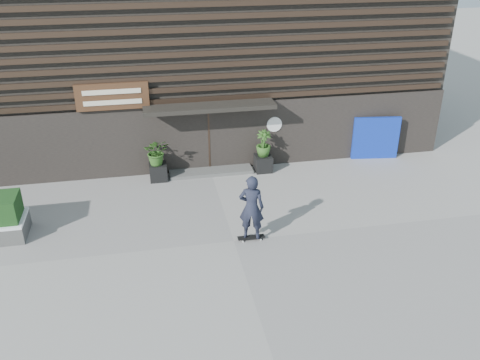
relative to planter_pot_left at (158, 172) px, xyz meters
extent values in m
plane|color=gray|center=(1.90, -4.40, -0.30)|extent=(80.00, 80.00, 0.00)
cube|color=#4D4E4B|center=(1.90, 0.20, -0.24)|extent=(3.00, 0.80, 0.12)
cube|color=black|center=(0.00, 0.00, 0.00)|extent=(0.60, 0.60, 0.60)
imported|color=#2D591E|center=(0.00, 0.00, 0.78)|extent=(0.86, 0.75, 0.96)
cube|color=black|center=(3.80, 0.00, 0.00)|extent=(0.60, 0.60, 0.60)
imported|color=#2D591E|center=(3.80, 0.00, 0.78)|extent=(0.54, 0.54, 0.96)
cube|color=#0C27A1|center=(8.26, 0.30, 0.53)|extent=(1.77, 0.35, 1.66)
cube|color=black|center=(1.90, 5.60, 3.70)|extent=(18.00, 10.00, 8.00)
cube|color=black|center=(1.90, 0.54, 0.95)|extent=(18.00, 0.12, 2.50)
cube|color=#38281E|center=(1.90, 0.48, 2.40)|extent=(17.60, 0.08, 0.18)
cube|color=#38281E|center=(1.90, 0.48, 2.79)|extent=(17.60, 0.08, 0.18)
cube|color=#38281E|center=(1.90, 0.48, 3.18)|extent=(17.60, 0.08, 0.18)
cube|color=#38281E|center=(1.90, 0.48, 3.58)|extent=(17.60, 0.08, 0.18)
cube|color=#38281E|center=(1.90, 0.48, 3.97)|extent=(17.60, 0.08, 0.18)
cube|color=#38281E|center=(1.90, 0.48, 4.36)|extent=(17.60, 0.08, 0.18)
cube|color=#38281E|center=(1.90, 0.48, 4.75)|extent=(17.60, 0.08, 0.18)
cube|color=#38281E|center=(1.90, 0.48, 5.15)|extent=(17.60, 0.08, 0.18)
cube|color=#38281E|center=(1.90, 0.48, 5.54)|extent=(17.60, 0.08, 0.18)
cube|color=black|center=(1.90, 0.10, 2.25)|extent=(4.50, 1.00, 0.15)
cube|color=black|center=(1.90, 0.70, 0.85)|extent=(2.40, 0.30, 2.30)
cube|color=#38281E|center=(1.90, 0.52, 0.85)|extent=(0.06, 0.10, 2.30)
cube|color=#472B19|center=(-1.30, 0.40, 2.70)|extent=(2.40, 0.10, 0.90)
cube|color=beige|center=(-1.30, 0.33, 2.88)|extent=(1.90, 0.02, 0.16)
cube|color=beige|center=(-1.30, 0.33, 2.52)|extent=(1.90, 0.02, 0.16)
cylinder|color=white|center=(4.30, 0.46, 1.30)|extent=(0.56, 0.03, 0.56)
cube|color=black|center=(2.40, -4.42, -0.21)|extent=(0.78, 0.20, 0.02)
cylinder|color=#B6B6B1|center=(2.14, -4.52, -0.27)|extent=(0.06, 0.03, 0.06)
cylinder|color=#A7A7A2|center=(2.14, -4.32, -0.27)|extent=(0.06, 0.03, 0.06)
cylinder|color=#A8A9A4|center=(2.66, -4.52, -0.27)|extent=(0.06, 0.03, 0.06)
cylinder|color=#A1A19D|center=(2.66, -4.32, -0.27)|extent=(0.06, 0.03, 0.06)
imported|color=black|center=(2.40, -4.42, 0.76)|extent=(0.81, 0.66, 1.93)
camera|label=1|loc=(-0.29, -16.56, 7.82)|focal=38.48mm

